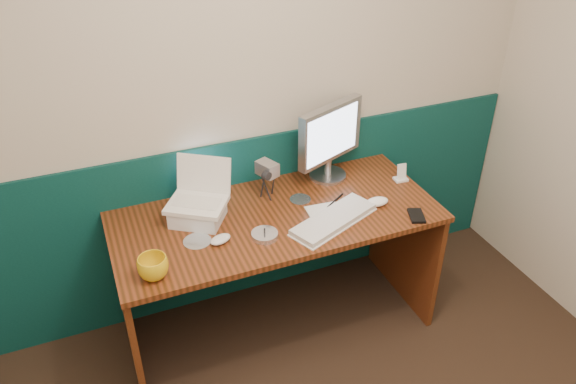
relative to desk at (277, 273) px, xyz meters
name	(u,v)px	position (x,y,z in m)	size (l,w,h in m)	color
back_wall	(217,97)	(-0.16, 0.37, 0.88)	(3.50, 0.04, 2.50)	#BDB3A0
wainscot	(227,224)	(-0.16, 0.36, 0.12)	(3.48, 0.02, 1.00)	#072F31
desk	(277,273)	(0.00, 0.00, 0.00)	(1.60, 0.70, 0.75)	#391D0A
laptop_riser	(198,213)	(-0.37, 0.10, 0.42)	(0.23, 0.20, 0.08)	silver
laptop	(195,186)	(-0.37, 0.10, 0.57)	(0.27, 0.21, 0.22)	white
monitor	(329,141)	(0.39, 0.24, 0.59)	(0.43, 0.12, 0.43)	#A7A8AC
keyboard	(334,220)	(0.23, -0.16, 0.39)	(0.46, 0.15, 0.03)	silver
mouse_right	(377,202)	(0.50, -0.11, 0.39)	(0.12, 0.07, 0.04)	white
mouse_left	(220,239)	(-0.32, -0.11, 0.39)	(0.10, 0.06, 0.03)	silver
mug	(153,267)	(-0.64, -0.24, 0.43)	(0.13, 0.13, 0.10)	gold
camcorder	(267,180)	(0.02, 0.17, 0.48)	(0.09, 0.13, 0.21)	#B3B2B7
cd_spindle	(265,235)	(-0.12, -0.15, 0.39)	(0.12, 0.12, 0.03)	silver
cd_loose_a	(197,241)	(-0.41, -0.06, 0.38)	(0.13, 0.13, 0.00)	silver
cd_loose_b	(300,199)	(0.16, 0.08, 0.38)	(0.11, 0.11, 0.00)	#B4BAC5
pen	(335,200)	(0.32, 0.00, 0.38)	(0.01, 0.01, 0.15)	black
papers	(323,210)	(0.23, -0.05, 0.38)	(0.16, 0.11, 0.00)	white
dock	(401,179)	(0.74, 0.05, 0.38)	(0.07, 0.05, 0.01)	white
music_player	(402,171)	(0.74, 0.05, 0.43)	(0.05, 0.01, 0.08)	white
pda	(416,216)	(0.63, -0.28, 0.38)	(0.07, 0.12, 0.01)	black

